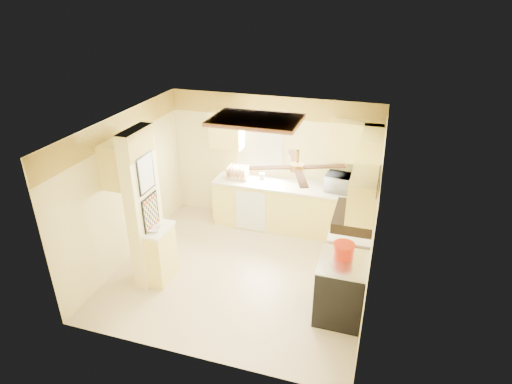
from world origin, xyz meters
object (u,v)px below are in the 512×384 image
(microwave, at_px, (342,183))
(dutch_oven, at_px, (344,250))
(stove, at_px, (341,288))
(bowl, at_px, (154,229))
(kettle, at_px, (348,225))

(microwave, xyz_separation_m, dutch_oven, (0.27, -2.04, -0.08))
(stove, distance_m, microwave, 2.27)
(bowl, distance_m, kettle, 2.93)
(microwave, relative_size, dutch_oven, 1.88)
(kettle, bearing_deg, bowl, -163.38)
(bowl, distance_m, dutch_oven, 2.82)
(microwave, height_order, dutch_oven, microwave)
(dutch_oven, distance_m, kettle, 0.64)
(stove, distance_m, dutch_oven, 0.57)
(stove, relative_size, bowl, 4.47)
(microwave, xyz_separation_m, bowl, (-2.54, -2.23, -0.13))
(dutch_oven, relative_size, kettle, 1.24)
(stove, distance_m, kettle, 0.96)
(stove, bearing_deg, microwave, 97.80)
(bowl, bearing_deg, kettle, 16.62)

